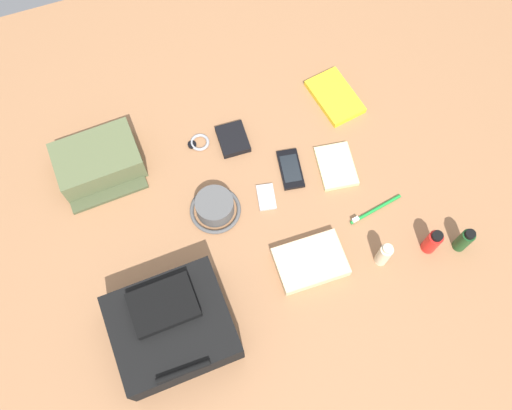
{
  "coord_description": "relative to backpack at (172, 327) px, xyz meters",
  "views": [
    {
      "loc": [
        0.22,
        0.61,
        1.6
      ],
      "look_at": [
        0.0,
        0.0,
        0.04
      ],
      "focal_mm": 39.59,
      "sensor_mm": 36.0,
      "label": 1
    }
  ],
  "objects": [
    {
      "name": "ground_plane",
      "position": [
        -0.34,
        -0.27,
        -0.08
      ],
      "size": [
        2.64,
        2.02,
        0.02
      ],
      "primitive_type": "cube",
      "color": "#9A6945",
      "rests_on": "ground"
    },
    {
      "name": "backpack",
      "position": [
        0.0,
        0.0,
        0.0
      ],
      "size": [
        0.32,
        0.29,
        0.16
      ],
      "color": "black",
      "rests_on": "ground_plane"
    },
    {
      "name": "toiletry_pouch",
      "position": [
        0.07,
        -0.57,
        -0.02
      ],
      "size": [
        0.26,
        0.22,
        0.1
      ],
      "color": "#56603D",
      "rests_on": "ground_plane"
    },
    {
      "name": "bucket_hat",
      "position": [
        -0.22,
        -0.31,
        -0.04
      ],
      "size": [
        0.16,
        0.16,
        0.07
      ],
      "color": "#525252",
      "rests_on": "ground_plane"
    },
    {
      "name": "shampoo_bottle",
      "position": [
        -0.87,
        0.04,
        -0.02
      ],
      "size": [
        0.04,
        0.04,
        0.11
      ],
      "color": "#19471E",
      "rests_on": "ground_plane"
    },
    {
      "name": "sunscreen_spray",
      "position": [
        -0.78,
        0.01,
        -0.02
      ],
      "size": [
        0.04,
        0.04,
        0.11
      ],
      "color": "red",
      "rests_on": "ground_plane"
    },
    {
      "name": "lotion_bottle",
      "position": [
        -0.63,
        0.0,
        -0.01
      ],
      "size": [
        0.04,
        0.04,
        0.11
      ],
      "color": "beige",
      "rests_on": "ground_plane"
    },
    {
      "name": "paperback_novel",
      "position": [
        -0.72,
        -0.56,
        -0.06
      ],
      "size": [
        0.15,
        0.21,
        0.02
      ],
      "color": "yellow",
      "rests_on": "ground_plane"
    },
    {
      "name": "cell_phone",
      "position": [
        -0.49,
        -0.36,
        -0.06
      ],
      "size": [
        0.09,
        0.14,
        0.01
      ],
      "color": "black",
      "rests_on": "ground_plane"
    },
    {
      "name": "media_player",
      "position": [
        -0.38,
        -0.3,
        -0.06
      ],
      "size": [
        0.07,
        0.09,
        0.01
      ],
      "color": "#B7B7BC",
      "rests_on": "ground_plane"
    },
    {
      "name": "wristwatch",
      "position": [
        -0.24,
        -0.55,
        -0.06
      ],
      "size": [
        0.07,
        0.06,
        0.01
      ],
      "color": "#99999E",
      "rests_on": "ground_plane"
    },
    {
      "name": "toothbrush",
      "position": [
        -0.67,
        -0.15,
        -0.06
      ],
      "size": [
        0.18,
        0.04,
        0.02
      ],
      "color": "#198C33",
      "rests_on": "ground_plane"
    },
    {
      "name": "wallet",
      "position": [
        -0.35,
        -0.52,
        -0.06
      ],
      "size": [
        0.09,
        0.11,
        0.02
      ],
      "primitive_type": "cube",
      "rotation": [
        0.0,
        0.0,
        -0.04
      ],
      "color": "black",
      "rests_on": "ground_plane"
    },
    {
      "name": "notepad",
      "position": [
        -0.62,
        -0.32,
        -0.06
      ],
      "size": [
        0.13,
        0.16,
        0.02
      ],
      "primitive_type": "cube",
      "rotation": [
        0.0,
        0.0,
        -0.14
      ],
      "color": "beige",
      "rests_on": "ground_plane"
    },
    {
      "name": "folded_towel",
      "position": [
        -0.43,
        -0.06,
        -0.05
      ],
      "size": [
        0.2,
        0.14,
        0.04
      ],
      "primitive_type": "cube",
      "rotation": [
        0.0,
        0.0,
        -0.02
      ],
      "color": "beige",
      "rests_on": "ground_plane"
    }
  ]
}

